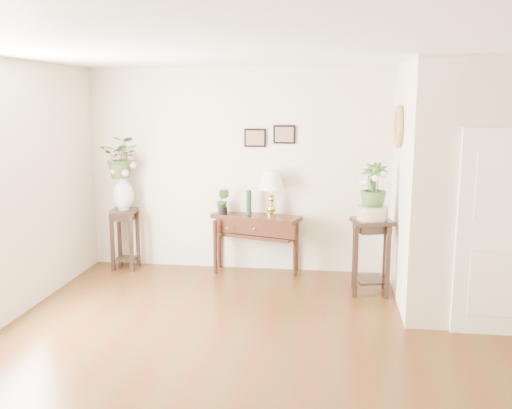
% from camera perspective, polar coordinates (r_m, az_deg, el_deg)
% --- Properties ---
extents(floor, '(6.00, 5.50, 0.02)m').
position_cam_1_polar(floor, '(5.55, 2.87, -14.80)').
color(floor, '#4D3314').
rests_on(floor, ground).
extents(ceiling, '(6.00, 5.50, 0.02)m').
position_cam_1_polar(ceiling, '(5.04, 3.17, 15.38)').
color(ceiling, white).
rests_on(ceiling, ground).
extents(wall_back, '(6.00, 0.02, 2.80)m').
position_cam_1_polar(wall_back, '(7.82, 4.66, 3.34)').
color(wall_back, beige).
rests_on(wall_back, ground).
extents(wall_front, '(6.00, 0.02, 2.80)m').
position_cam_1_polar(wall_front, '(2.48, -2.31, -12.48)').
color(wall_front, beige).
rests_on(wall_front, ground).
extents(partition, '(1.80, 1.95, 2.80)m').
position_cam_1_polar(partition, '(7.05, 21.52, 1.86)').
color(partition, beige).
rests_on(partition, floor).
extents(door, '(0.90, 0.05, 2.10)m').
position_cam_1_polar(door, '(6.16, 23.48, -2.75)').
color(door, white).
rests_on(door, floor).
extents(art_print_left, '(0.30, 0.02, 0.25)m').
position_cam_1_polar(art_print_left, '(7.82, -0.09, 6.68)').
color(art_print_left, black).
rests_on(art_print_left, wall_back).
extents(art_print_right, '(0.30, 0.02, 0.25)m').
position_cam_1_polar(art_print_right, '(7.77, 2.85, 7.02)').
color(art_print_right, black).
rests_on(art_print_right, wall_back).
extents(wall_ornament, '(0.07, 0.51, 0.51)m').
position_cam_1_polar(wall_ornament, '(6.95, 14.03, 7.55)').
color(wall_ornament, '#A28A45').
rests_on(wall_ornament, partition).
extents(console_table, '(1.28, 0.75, 0.81)m').
position_cam_1_polar(console_table, '(7.89, 0.02, -3.93)').
color(console_table, black).
rests_on(console_table, floor).
extents(table_lamp, '(0.41, 0.41, 0.62)m').
position_cam_1_polar(table_lamp, '(7.71, 1.56, 1.46)').
color(table_lamp, gold).
rests_on(table_lamp, console_table).
extents(green_vase, '(0.07, 0.07, 0.34)m').
position_cam_1_polar(green_vase, '(7.78, -0.73, 0.20)').
color(green_vase, '#153B24').
rests_on(green_vase, console_table).
extents(potted_plant, '(0.22, 0.19, 0.34)m').
position_cam_1_polar(potted_plant, '(7.84, -3.33, 0.26)').
color(potted_plant, '#355927').
rests_on(potted_plant, console_table).
extents(plant_stand_a, '(0.36, 0.36, 0.86)m').
position_cam_1_polar(plant_stand_a, '(8.25, -12.95, -3.38)').
color(plant_stand_a, black).
rests_on(plant_stand_a, floor).
extents(porcelain_vase, '(0.35, 0.35, 0.49)m').
position_cam_1_polar(porcelain_vase, '(8.12, -13.14, 1.10)').
color(porcelain_vase, silver).
rests_on(porcelain_vase, plant_stand_a).
extents(lily_arrangement, '(0.54, 0.47, 0.58)m').
position_cam_1_polar(lily_arrangement, '(8.06, -13.27, 4.37)').
color(lily_arrangement, '#355927').
rests_on(lily_arrangement, porcelain_vase).
extents(plant_stand_b, '(0.54, 0.54, 0.93)m').
position_cam_1_polar(plant_stand_b, '(7.17, 11.41, -5.10)').
color(plant_stand_b, black).
rests_on(plant_stand_b, floor).
extents(ceramic_bowl, '(0.41, 0.41, 0.16)m').
position_cam_1_polar(ceramic_bowl, '(7.05, 11.57, -0.81)').
color(ceramic_bowl, beige).
rests_on(ceramic_bowl, plant_stand_b).
extents(narcissus, '(0.37, 0.37, 0.57)m').
position_cam_1_polar(narcissus, '(6.99, 11.66, 1.78)').
color(narcissus, '#355927').
rests_on(narcissus, ceramic_bowl).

